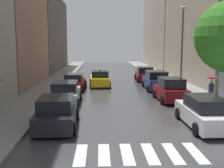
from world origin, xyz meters
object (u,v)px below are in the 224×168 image
parked_car_left_third (75,82)px  taxi_midroad (100,79)px  parked_car_left_nearest (57,113)px  pedestrian_foreground (211,84)px  parked_car_right_nearest (204,112)px  parked_car_right_third (156,81)px  lamp_post_right (182,43)px  parked_car_right_fourth (145,74)px  parked_car_right_second (170,90)px  parked_car_left_second (65,93)px

parked_car_left_third → taxi_midroad: taxi_midroad is taller
parked_car_left_nearest → pedestrian_foreground: size_ratio=2.37×
parked_car_right_nearest → parked_car_right_third: (-0.08, 12.20, 0.07)m
lamp_post_right → pedestrian_foreground: bearing=-81.8°
parked_car_right_fourth → pedestrian_foreground: pedestrian_foreground is taller
parked_car_right_nearest → parked_car_right_second: parked_car_right_second is taller
parked_car_left_second → parked_car_right_fourth: (7.72, 12.65, 0.01)m
parked_car_left_second → parked_car_left_third: 6.36m
parked_car_right_nearest → parked_car_right_third: 12.21m
parked_car_right_nearest → taxi_midroad: (-5.39, 14.54, 0.01)m
parked_car_right_nearest → parked_car_right_second: 6.69m
parked_car_left_second → taxi_midroad: bearing=-16.7°
parked_car_right_third → pedestrian_foreground: (2.45, -7.13, 0.65)m
parked_car_right_second → taxi_midroad: (-5.31, 7.85, -0.06)m
parked_car_left_nearest → parked_car_right_third: bearing=-33.9°
parked_car_right_nearest → parked_car_right_fourth: (-0.12, 18.63, 0.01)m
parked_car_left_third → lamp_post_right: bearing=-101.7°
parked_car_left_second → parked_car_right_second: size_ratio=1.13×
parked_car_left_third → taxi_midroad: bearing=-44.6°
parked_car_left_second → pedestrian_foreground: bearing=-95.8°
lamp_post_right → parked_car_right_third: bearing=128.2°
parked_car_right_third → parked_car_right_nearest: bearing=-179.3°
parked_car_right_second → pedestrian_foreground: pedestrian_foreground is taller
parked_car_right_third → parked_car_left_second: bearing=129.1°
parked_car_left_second → lamp_post_right: size_ratio=0.63×
parked_car_right_third → taxi_midroad: 5.81m
parked_car_left_second → parked_car_left_nearest: bearing=-178.3°
lamp_post_right → parked_car_right_fourth: bearing=101.7°
parked_car_left_third → taxi_midroad: size_ratio=0.97×
parked_car_right_nearest → lamp_post_right: (1.66, 9.99, 3.56)m
parked_car_right_third → taxi_midroad: size_ratio=1.09×
parked_car_right_third → lamp_post_right: size_ratio=0.65×
taxi_midroad → lamp_post_right: (7.05, -4.55, 3.55)m
parked_car_left_nearest → parked_car_right_second: (7.51, 6.48, 0.06)m
parked_car_right_fourth → pedestrian_foreground: bearing=-167.6°
parked_car_left_nearest → lamp_post_right: size_ratio=0.61×
taxi_midroad → pedestrian_foreground: pedestrian_foreground is taller
parked_car_right_nearest → pedestrian_foreground: 5.65m
parked_car_left_second → taxi_midroad: 8.91m
parked_car_right_nearest → lamp_post_right: lamp_post_right is taller
parked_car_right_second → parked_car_left_second: bearing=93.8°
taxi_midroad → lamp_post_right: lamp_post_right is taller
parked_car_left_nearest → parked_car_right_fourth: bearing=-24.0°
parked_car_left_third → parked_car_right_third: size_ratio=0.89×
parked_car_right_third → lamp_post_right: bearing=-141.4°
parked_car_left_nearest → parked_car_right_third: (7.51, 11.99, 0.06)m
parked_car_left_nearest → lamp_post_right: lamp_post_right is taller
lamp_post_right → parked_car_right_nearest: bearing=-99.5°
parked_car_left_nearest → lamp_post_right: (9.25, 9.78, 3.55)m
parked_car_left_third → lamp_post_right: size_ratio=0.58×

